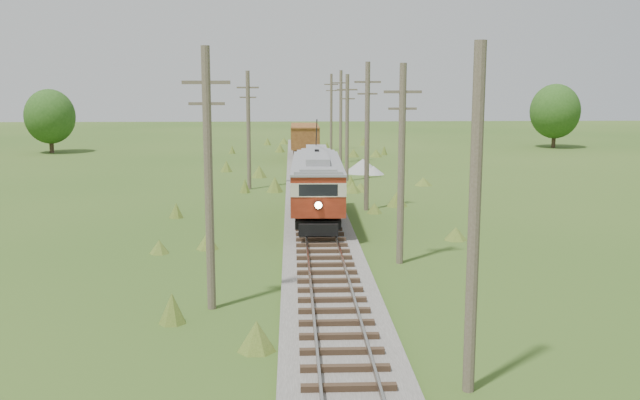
{
  "coord_description": "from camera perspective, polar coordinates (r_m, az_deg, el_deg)",
  "views": [
    {
      "loc": [
        -1.39,
        -12.03,
        7.83
      ],
      "look_at": [
        0.0,
        22.44,
        2.08
      ],
      "focal_mm": 40.0,
      "sensor_mm": 36.0,
      "label": 1
    }
  ],
  "objects": [
    {
      "name": "gravel_pile",
      "position": [
        61.7,
        3.58,
        2.69
      ],
      "size": [
        3.38,
        3.58,
        1.23
      ],
      "color": "gray",
      "rests_on": "ground"
    },
    {
      "name": "utility_pole_r_3",
      "position": [
        43.39,
        3.79,
        5.21
      ],
      "size": [
        1.6,
        0.3,
        9.0
      ],
      "color": "brown",
      "rests_on": "ground"
    },
    {
      "name": "gondola",
      "position": [
        73.59,
        -1.22,
        5.0
      ],
      "size": [
        2.84,
        8.63,
        2.86
      ],
      "rotation": [
        0.0,
        0.0,
        -0.0
      ],
      "color": "black",
      "rests_on": "ground"
    },
    {
      "name": "tree_mid_b",
      "position": [
        89.77,
        18.3,
        6.76
      ],
      "size": [
        5.88,
        5.88,
        7.57
      ],
      "color": "#38281C",
      "rests_on": "ground"
    },
    {
      "name": "utility_pole_r_2",
      "position": [
        30.58,
        6.53,
        3.01
      ],
      "size": [
        1.6,
        0.3,
        8.6
      ],
      "color": "brown",
      "rests_on": "ground"
    },
    {
      "name": "utility_pole_r_5",
      "position": [
        69.27,
        1.67,
        6.77
      ],
      "size": [
        1.6,
        0.3,
        8.9
      ],
      "color": "brown",
      "rests_on": "ground"
    },
    {
      "name": "tree_mid_a",
      "position": [
        84.43,
        -20.8,
        6.26
      ],
      "size": [
        5.46,
        5.46,
        7.03
      ],
      "color": "#38281C",
      "rests_on": "ground"
    },
    {
      "name": "utility_pole_l_a",
      "position": [
        24.41,
        -8.91,
        1.81
      ],
      "size": [
        1.6,
        0.3,
        9.0
      ],
      "color": "brown",
      "rests_on": "ground"
    },
    {
      "name": "utility_pole_r_4",
      "position": [
        56.31,
        2.18,
        5.88
      ],
      "size": [
        1.6,
        0.3,
        8.4
      ],
      "color": "brown",
      "rests_on": "ground"
    },
    {
      "name": "streetcar",
      "position": [
        39.18,
        -0.25,
        1.64
      ],
      "size": [
        2.95,
        11.63,
        5.29
      ],
      "rotation": [
        0.0,
        0.0,
        -0.02
      ],
      "color": "black",
      "rests_on": "ground"
    },
    {
      "name": "utility_pole_r_1",
      "position": [
        17.94,
        12.23,
        -1.77
      ],
      "size": [
        0.3,
        0.3,
        8.8
      ],
      "color": "brown",
      "rests_on": "ground"
    },
    {
      "name": "utility_pole_l_b",
      "position": [
        52.23,
        -5.74,
        5.68
      ],
      "size": [
        1.6,
        0.3,
        8.6
      ],
      "color": "brown",
      "rests_on": "ground"
    },
    {
      "name": "utility_pole_r_6",
      "position": [
        82.23,
        0.9,
        7.12
      ],
      "size": [
        1.6,
        0.3,
        8.7
      ],
      "color": "brown",
      "rests_on": "ground"
    },
    {
      "name": "railbed_main",
      "position": [
        46.68,
        -0.57,
        0.05
      ],
      "size": [
        3.6,
        96.0,
        0.57
      ],
      "color": "#605B54",
      "rests_on": "ground"
    }
  ]
}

